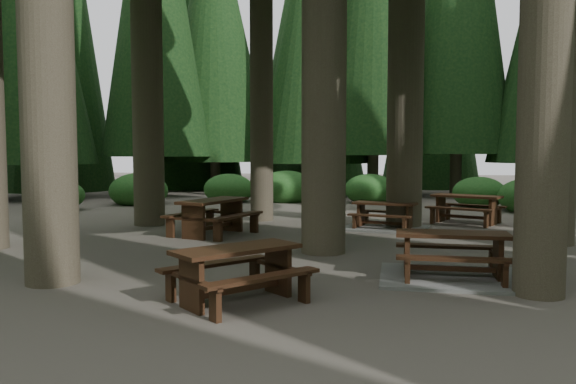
% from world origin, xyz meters
% --- Properties ---
extents(ground, '(80.00, 80.00, 0.00)m').
position_xyz_m(ground, '(0.00, 0.00, 0.00)').
color(ground, '#554E45').
rests_on(ground, ground).
extents(picnic_table_a, '(2.13, 1.77, 0.71)m').
position_xyz_m(picnic_table_a, '(2.96, -1.73, 0.23)').
color(picnic_table_a, gray).
rests_on(picnic_table_a, ground).
extents(picnic_table_b, '(2.03, 2.28, 0.83)m').
position_xyz_m(picnic_table_b, '(-1.97, 2.03, 0.55)').
color(picnic_table_b, '#341F0F').
rests_on(picnic_table_b, ground).
extents(picnic_table_c, '(2.32, 2.07, 0.67)m').
position_xyz_m(picnic_table_c, '(1.92, 3.76, 0.21)').
color(picnic_table_c, gray).
rests_on(picnic_table_c, ground).
extents(picnic_table_d, '(2.21, 2.05, 0.77)m').
position_xyz_m(picnic_table_d, '(4.07, 5.29, 0.51)').
color(picnic_table_d, '#341F0F').
rests_on(picnic_table_d, ground).
extents(picnic_table_e, '(2.07, 2.10, 0.71)m').
position_xyz_m(picnic_table_e, '(0.13, -3.54, 0.47)').
color(picnic_table_e, '#341F0F').
rests_on(picnic_table_e, ground).
extents(shrub_ring, '(23.86, 24.64, 1.49)m').
position_xyz_m(shrub_ring, '(0.70, 0.75, 0.40)').
color(shrub_ring, '#236221').
rests_on(shrub_ring, ground).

